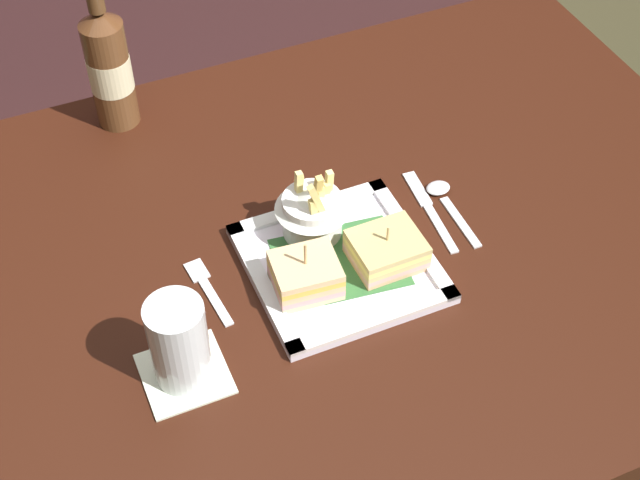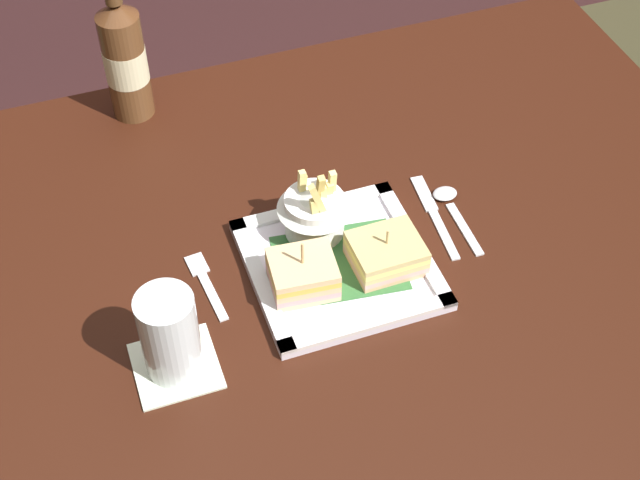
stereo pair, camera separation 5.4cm
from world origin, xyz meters
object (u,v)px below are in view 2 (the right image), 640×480
at_px(dining_table, 302,297).
at_px(fries_cup, 315,209).
at_px(sandwich_half_left, 303,274).
at_px(knife, 433,213).
at_px(square_plate, 339,265).
at_px(fork, 206,282).
at_px(sandwich_half_right, 386,254).
at_px(spoon, 450,203).
at_px(beer_bottle, 125,57).
at_px(water_glass, 170,338).

height_order(dining_table, fries_cup, fries_cup).
relative_size(sandwich_half_left, knife, 0.54).
xyz_separation_m(dining_table, fries_cup, (0.03, 0.02, 0.15)).
xyz_separation_m(square_plate, sandwich_half_left, (-0.06, -0.02, 0.03)).
bearing_deg(knife, fork, -177.21).
distance_m(fork, knife, 0.33).
relative_size(dining_table, square_plate, 5.61).
bearing_deg(dining_table, sandwich_half_right, -33.81).
height_order(knife, spoon, spoon).
bearing_deg(beer_bottle, sandwich_half_left, -73.19).
height_order(dining_table, spoon, spoon).
relative_size(dining_table, beer_bottle, 4.79).
bearing_deg(dining_table, fork, -176.91).
height_order(sandwich_half_left, sandwich_half_right, sandwich_half_left).
bearing_deg(fork, knife, 2.79).
height_order(dining_table, square_plate, square_plate).
xyz_separation_m(dining_table, beer_bottle, (-0.15, 0.37, 0.20)).
distance_m(fries_cup, knife, 0.18).
bearing_deg(spoon, water_glass, -161.89).
xyz_separation_m(fries_cup, knife, (0.17, -0.01, -0.05)).
bearing_deg(sandwich_half_left, square_plate, 20.80).
relative_size(sandwich_half_left, spoon, 0.67).
xyz_separation_m(water_glass, fork, (0.07, 0.12, -0.06)).
distance_m(sandwich_half_right, beer_bottle, 0.50).
bearing_deg(sandwich_half_left, water_glass, -161.59).
height_order(sandwich_half_left, knife, sandwich_half_left).
bearing_deg(beer_bottle, knife, -46.05).
distance_m(square_plate, spoon, 0.20).
bearing_deg(square_plate, spoon, 16.97).
xyz_separation_m(sandwich_half_right, beer_bottle, (-0.24, 0.43, 0.07)).
bearing_deg(sandwich_half_left, beer_bottle, 106.81).
height_order(dining_table, knife, knife).
height_order(beer_bottle, knife, beer_bottle).
distance_m(dining_table, sandwich_half_left, 0.14).
xyz_separation_m(dining_table, fork, (-0.13, -0.01, 0.10)).
height_order(sandwich_half_right, beer_bottle, beer_bottle).
bearing_deg(spoon, fork, -176.39).
bearing_deg(beer_bottle, dining_table, -67.89).
bearing_deg(water_glass, sandwich_half_left, 18.41).
distance_m(dining_table, fries_cup, 0.15).
xyz_separation_m(sandwich_half_left, fork, (-0.12, 0.06, -0.03)).
relative_size(sandwich_half_left, water_glass, 0.73).
height_order(sandwich_half_left, beer_bottle, beer_bottle).
distance_m(square_plate, sandwich_half_left, 0.07).
relative_size(fork, knife, 0.73).
distance_m(sandwich_half_left, fork, 0.13).
distance_m(fries_cup, fork, 0.17).
height_order(sandwich_half_right, fork, sandwich_half_right).
bearing_deg(square_plate, sandwich_half_left, -159.20).
xyz_separation_m(sandwich_half_left, fries_cup, (0.05, 0.09, 0.02)).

